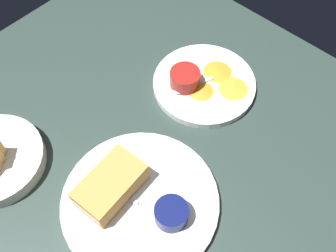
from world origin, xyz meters
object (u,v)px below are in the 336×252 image
Objects in this scene: spoon_by_dark_ramekin at (145,206)px; ramekin_light_gravy at (185,78)px; plate_sandwich_main at (140,202)px; spoon_by_gravy_ramekin at (185,88)px; ramekin_dark_sauce at (171,213)px; plate_chips_companion at (204,84)px; sandwich_half_near at (111,185)px.

ramekin_light_gravy is (26.55, 13.61, 1.65)cm from spoon_by_dark_ramekin.
plate_sandwich_main is 3.04× the size of spoon_by_gravy_ramekin.
plate_chips_companion is at bearing 28.81° from ramekin_dark_sauce.
ramekin_dark_sauce reaches higher than plate_sandwich_main.
sandwich_half_near reaches higher than ramekin_light_gravy.
sandwich_half_near is 32.29cm from plate_chips_companion.
spoon_by_dark_ramekin is 31.88cm from plate_chips_companion.
plate_sandwich_main and plate_chips_companion have the same top height.
sandwich_half_near is at bearing -168.09° from spoon_by_gravy_ramekin.
spoon_by_dark_ramekin reaches higher than plate_sandwich_main.
spoon_by_gravy_ramekin is at bearing -136.46° from ramekin_light_gravy.
ramekin_dark_sauce reaches higher than spoon_by_gravy_ramekin.
ramekin_light_gravy is at bearing 140.19° from plate_chips_companion.
ramekin_light_gravy reaches higher than plate_chips_companion.
spoon_by_dark_ramekin is at bearing -153.70° from spoon_by_gravy_ramekin.
plate_chips_companion is (28.24, 15.53, -2.73)cm from ramekin_dark_sauce.
spoon_by_dark_ramekin is at bearing -98.15° from plate_sandwich_main.
spoon_by_dark_ramekin and spoon_by_gravy_ramekin have the same top height.
spoon_by_dark_ramekin is 28.41cm from spoon_by_gravy_ramekin.
ramekin_dark_sauce is (3.65, -11.62, -0.47)cm from sandwich_half_near.
ramekin_dark_sauce is at bearing -151.19° from plate_chips_companion.
spoon_by_gravy_ramekin is (23.71, 17.38, -1.57)cm from ramekin_dark_sauce.
ramekin_dark_sauce is 30.87cm from ramekin_light_gravy.
plate_sandwich_main is at bearing -155.55° from ramekin_light_gravy.
ramekin_dark_sauce reaches higher than spoon_by_dark_ramekin.
sandwich_half_near is (-2.12, 5.17, 3.20)cm from plate_sandwich_main.
ramekin_dark_sauce is 0.27× the size of plate_chips_companion.
spoon_by_gravy_ramekin is (-1.07, -1.02, -1.65)cm from ramekin_light_gravy.
sandwich_half_near is at bearing -173.01° from plate_chips_companion.
plate_chips_companion is at bearing -22.30° from spoon_by_gravy_ramekin.
ramekin_dark_sauce is at bearing -72.55° from sandwich_half_near.
sandwich_half_near is 2.25× the size of ramekin_dark_sauce.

